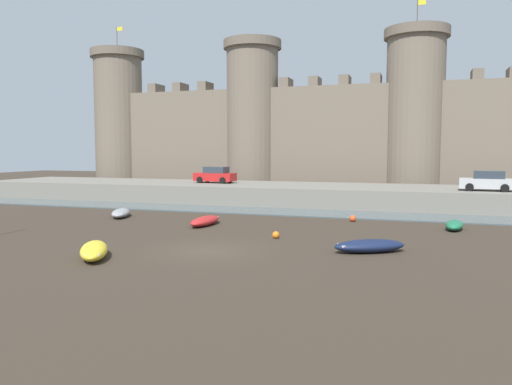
{
  "coord_description": "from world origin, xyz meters",
  "views": [
    {
      "loc": [
        9.92,
        -22.65,
        5.0
      ],
      "look_at": [
        0.68,
        5.49,
        2.5
      ],
      "focal_mm": 35.0,
      "sensor_mm": 36.0,
      "label": 1
    }
  ],
  "objects_px": {
    "rowboat_foreground_centre": "(121,213)",
    "rowboat_midflat_right": "(454,225)",
    "rowboat_foreground_right": "(205,221)",
    "mooring_buoy_near_channel": "(353,218)",
    "mooring_buoy_near_shore": "(276,235)",
    "car_quay_centre_west": "(215,175)",
    "rowboat_midflat_centre": "(94,250)",
    "car_quay_centre_east": "(487,181)",
    "rowboat_foreground_left": "(369,246)"
  },
  "relations": [
    {
      "from": "rowboat_foreground_right",
      "to": "rowboat_foreground_centre",
      "type": "xyz_separation_m",
      "value": [
        -7.77,
        1.89,
        0.0
      ]
    },
    {
      "from": "mooring_buoy_near_channel",
      "to": "rowboat_midflat_right",
      "type": "bearing_deg",
      "value": -13.43
    },
    {
      "from": "mooring_buoy_near_shore",
      "to": "car_quay_centre_west",
      "type": "height_order",
      "value": "car_quay_centre_west"
    },
    {
      "from": "rowboat_foreground_right",
      "to": "mooring_buoy_near_channel",
      "type": "distance_m",
      "value": 10.36
    },
    {
      "from": "mooring_buoy_near_channel",
      "to": "car_quay_centre_west",
      "type": "xyz_separation_m",
      "value": [
        -15.12,
        11.09,
        2.3
      ]
    },
    {
      "from": "rowboat_foreground_left",
      "to": "mooring_buoy_near_shore",
      "type": "bearing_deg",
      "value": 157.29
    },
    {
      "from": "rowboat_foreground_right",
      "to": "rowboat_foreground_centre",
      "type": "bearing_deg",
      "value": 166.3
    },
    {
      "from": "car_quay_centre_west",
      "to": "rowboat_foreground_left",
      "type": "bearing_deg",
      "value": -51.27
    },
    {
      "from": "rowboat_foreground_right",
      "to": "mooring_buoy_near_shore",
      "type": "xyz_separation_m",
      "value": [
        5.9,
        -3.37,
        -0.11
      ]
    },
    {
      "from": "rowboat_foreground_left",
      "to": "car_quay_centre_east",
      "type": "xyz_separation_m",
      "value": [
        7.45,
        19.15,
        2.19
      ]
    },
    {
      "from": "mooring_buoy_near_channel",
      "to": "car_quay_centre_west",
      "type": "height_order",
      "value": "car_quay_centre_west"
    },
    {
      "from": "rowboat_foreground_centre",
      "to": "rowboat_midflat_right",
      "type": "distance_m",
      "value": 23.56
    },
    {
      "from": "rowboat_foreground_left",
      "to": "car_quay_centre_east",
      "type": "bearing_deg",
      "value": 68.74
    },
    {
      "from": "rowboat_foreground_left",
      "to": "rowboat_foreground_right",
      "type": "bearing_deg",
      "value": 153.5
    },
    {
      "from": "rowboat_midflat_right",
      "to": "car_quay_centre_west",
      "type": "height_order",
      "value": "car_quay_centre_west"
    },
    {
      "from": "rowboat_midflat_centre",
      "to": "car_quay_centre_east",
      "type": "relative_size",
      "value": 0.89
    },
    {
      "from": "rowboat_foreground_centre",
      "to": "rowboat_foreground_left",
      "type": "bearing_deg",
      "value": -21.55
    },
    {
      "from": "rowboat_midflat_centre",
      "to": "mooring_buoy_near_shore",
      "type": "relative_size",
      "value": 9.03
    },
    {
      "from": "mooring_buoy_near_shore",
      "to": "mooring_buoy_near_channel",
      "type": "relative_size",
      "value": 0.9
    },
    {
      "from": "rowboat_foreground_right",
      "to": "rowboat_foreground_left",
      "type": "xyz_separation_m",
      "value": [
        11.33,
        -5.65,
        0.02
      ]
    },
    {
      "from": "mooring_buoy_near_shore",
      "to": "car_quay_centre_west",
      "type": "xyz_separation_m",
      "value": [
        -11.82,
        19.24,
        2.32
      ]
    },
    {
      "from": "rowboat_foreground_centre",
      "to": "mooring_buoy_near_shore",
      "type": "relative_size",
      "value": 9.27
    },
    {
      "from": "rowboat_midflat_right",
      "to": "car_quay_centre_east",
      "type": "xyz_separation_m",
      "value": [
        3.02,
        10.28,
        2.21
      ]
    },
    {
      "from": "rowboat_foreground_centre",
      "to": "mooring_buoy_near_shore",
      "type": "height_order",
      "value": "rowboat_foreground_centre"
    },
    {
      "from": "car_quay_centre_west",
      "to": "rowboat_midflat_centre",
      "type": "bearing_deg",
      "value": -79.06
    },
    {
      "from": "rowboat_midflat_right",
      "to": "rowboat_foreground_centre",
      "type": "bearing_deg",
      "value": -176.78
    },
    {
      "from": "rowboat_foreground_right",
      "to": "car_quay_centre_west",
      "type": "relative_size",
      "value": 0.87
    },
    {
      "from": "rowboat_foreground_right",
      "to": "rowboat_midflat_right",
      "type": "distance_m",
      "value": 16.08
    },
    {
      "from": "mooring_buoy_near_shore",
      "to": "rowboat_foreground_centre",
      "type": "bearing_deg",
      "value": 158.92
    },
    {
      "from": "rowboat_foreground_centre",
      "to": "car_quay_centre_west",
      "type": "distance_m",
      "value": 14.27
    },
    {
      "from": "rowboat_foreground_centre",
      "to": "mooring_buoy_near_channel",
      "type": "height_order",
      "value": "rowboat_foreground_centre"
    },
    {
      "from": "rowboat_foreground_centre",
      "to": "car_quay_centre_west",
      "type": "bearing_deg",
      "value": 82.49
    },
    {
      "from": "car_quay_centre_west",
      "to": "mooring_buoy_near_channel",
      "type": "bearing_deg",
      "value": -36.25
    },
    {
      "from": "rowboat_midflat_centre",
      "to": "mooring_buoy_near_channel",
      "type": "distance_m",
      "value": 18.64
    },
    {
      "from": "rowboat_foreground_centre",
      "to": "rowboat_midflat_centre",
      "type": "bearing_deg",
      "value": -61.38
    },
    {
      "from": "mooring_buoy_near_channel",
      "to": "mooring_buoy_near_shore",
      "type": "bearing_deg",
      "value": -112.02
    },
    {
      "from": "rowboat_midflat_right",
      "to": "car_quay_centre_west",
      "type": "distance_m",
      "value": 25.2
    },
    {
      "from": "rowboat_foreground_left",
      "to": "rowboat_foreground_centre",
      "type": "bearing_deg",
      "value": 158.45
    },
    {
      "from": "rowboat_midflat_right",
      "to": "mooring_buoy_near_channel",
      "type": "distance_m",
      "value": 6.75
    },
    {
      "from": "rowboat_foreground_right",
      "to": "rowboat_midflat_centre",
      "type": "xyz_separation_m",
      "value": [
        -0.74,
        -10.99,
        0.06
      ]
    },
    {
      "from": "rowboat_foreground_right",
      "to": "car_quay_centre_west",
      "type": "distance_m",
      "value": 17.08
    },
    {
      "from": "rowboat_foreground_left",
      "to": "car_quay_centre_east",
      "type": "relative_size",
      "value": 0.9
    },
    {
      "from": "rowboat_foreground_left",
      "to": "car_quay_centre_west",
      "type": "distance_m",
      "value": 27.66
    },
    {
      "from": "mooring_buoy_near_channel",
      "to": "rowboat_foreground_right",
      "type": "bearing_deg",
      "value": -152.52
    },
    {
      "from": "car_quay_centre_west",
      "to": "car_quay_centre_east",
      "type": "bearing_deg",
      "value": -5.48
    },
    {
      "from": "rowboat_midflat_centre",
      "to": "mooring_buoy_near_channel",
      "type": "bearing_deg",
      "value": 57.81
    },
    {
      "from": "car_quay_centre_east",
      "to": "rowboat_foreground_left",
      "type": "bearing_deg",
      "value": -111.26
    },
    {
      "from": "rowboat_foreground_right",
      "to": "rowboat_midflat_right",
      "type": "relative_size",
      "value": 1.22
    },
    {
      "from": "rowboat_foreground_centre",
      "to": "rowboat_midflat_right",
      "type": "height_order",
      "value": "rowboat_foreground_centre"
    },
    {
      "from": "mooring_buoy_near_shore",
      "to": "car_quay_centre_east",
      "type": "height_order",
      "value": "car_quay_centre_east"
    }
  ]
}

